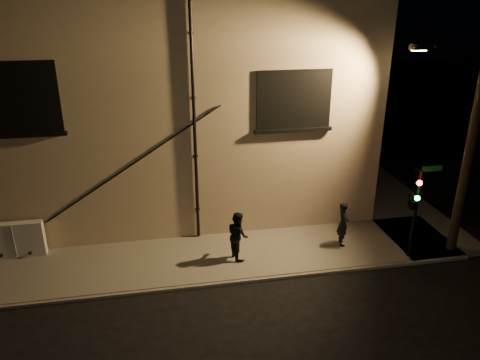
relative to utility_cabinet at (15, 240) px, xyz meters
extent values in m
plane|color=black|center=(7.92, -2.70, -0.73)|extent=(90.00, 90.00, 0.00)
cube|color=#5E5A55|center=(4.92, -1.20, -0.67)|extent=(20.00, 3.00, 0.12)
cube|color=#5E5A55|center=(14.42, 5.30, -0.67)|extent=(3.00, 16.00, 0.12)
cube|color=tan|center=(4.92, 6.30, 3.52)|extent=(16.00, 12.00, 8.50)
cube|color=black|center=(0.92, 0.28, 4.67)|extent=(2.20, 0.10, 2.20)
cube|color=black|center=(0.92, 0.29, 4.67)|extent=(1.98, 0.05, 1.98)
cube|color=black|center=(9.52, 0.28, 4.27)|extent=(2.60, 0.10, 2.00)
cube|color=black|center=(9.52, 0.29, 4.27)|extent=(2.38, 0.05, 1.78)
cylinder|color=black|center=(6.12, 0.22, 3.58)|extent=(0.11, 0.11, 8.30)
cylinder|color=black|center=(3.92, 0.25, 2.27)|extent=(5.96, 0.04, 3.75)
cylinder|color=black|center=(4.04, 0.25, 2.33)|extent=(5.96, 0.04, 3.75)
cube|color=beige|center=(0.00, 0.00, 0.00)|extent=(1.87, 0.31, 1.23)
imported|color=black|center=(11.02, -1.23, 0.19)|extent=(0.47, 0.64, 1.60)
imported|color=black|center=(7.28, -1.42, 0.21)|extent=(0.78, 0.92, 1.64)
cylinder|color=black|center=(12.94, -2.40, 0.92)|extent=(0.12, 0.12, 3.07)
imported|color=black|center=(12.72, -2.52, 1.57)|extent=(0.54, 1.87, 0.74)
sphere|color=#FF140C|center=(12.74, -2.70, 2.18)|extent=(0.17, 0.17, 0.17)
sphere|color=#14FF3F|center=(12.74, -2.70, 1.66)|extent=(0.17, 0.17, 0.17)
cube|color=#0C4C1E|center=(13.29, -2.40, 2.50)|extent=(0.70, 0.03, 0.18)
cylinder|color=black|center=(14.65, -2.21, 2.98)|extent=(0.31, 0.31, 7.42)
cylinder|color=black|center=(13.85, -1.66, 6.17)|extent=(1.88, 1.02, 0.10)
cube|color=black|center=(13.05, -1.11, 6.07)|extent=(0.55, 0.28, 0.18)
cube|color=#FFC672|center=(13.05, -1.11, 5.97)|extent=(0.42, 0.20, 0.04)
camera|label=1|loc=(4.85, -14.76, 7.70)|focal=35.00mm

